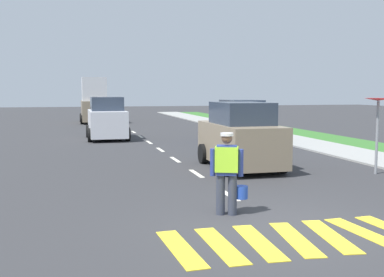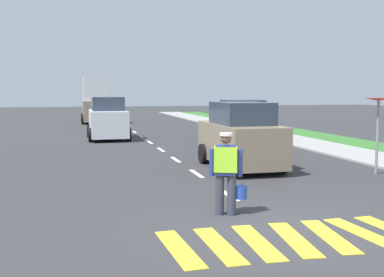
# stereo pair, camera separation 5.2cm
# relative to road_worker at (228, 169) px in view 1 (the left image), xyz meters

# --- Properties ---
(ground_plane) EXTENTS (96.00, 96.00, 0.00)m
(ground_plane) POSITION_rel_road_worker_xyz_m (0.60, 20.03, -0.93)
(ground_plane) COLOR #333335
(sidewalk_right) EXTENTS (2.40, 72.00, 0.14)m
(sidewalk_right) POSITION_rel_road_worker_xyz_m (7.80, 9.03, -0.93)
(sidewalk_right) COLOR #9E9E99
(sidewalk_right) RESTS_ON ground
(grass_verge_right) EXTENTS (2.40, 72.00, 0.06)m
(grass_verge_right) POSITION_rel_road_worker_xyz_m (10.20, 9.03, -0.93)
(grass_verge_right) COLOR #38722D
(grass_verge_right) RESTS_ON ground
(crosswalk_stripes) EXTENTS (4.47, 1.93, 0.01)m
(crosswalk_stripes) POSITION_rel_road_worker_xyz_m (0.60, -1.79, -0.92)
(crosswalk_stripes) COLOR yellow
(crosswalk_stripes) RESTS_ON ground
(lane_center_line) EXTENTS (0.14, 46.40, 0.01)m
(lane_center_line) POSITION_rel_road_worker_xyz_m (0.60, 24.23, -0.93)
(lane_center_line) COLOR silver
(lane_center_line) RESTS_ON ground
(road_worker) EXTENTS (0.76, 0.43, 1.67)m
(road_worker) POSITION_rel_road_worker_xyz_m (0.00, 0.00, 0.00)
(road_worker) COLOR #383D4C
(road_worker) RESTS_ON ground
(yield_sign) EXTENTS (0.80, 0.80, 2.29)m
(yield_sign) POSITION_rel_road_worker_xyz_m (5.88, 3.40, 1.13)
(yield_sign) COLOR gray
(yield_sign) RESTS_ON ground
(delivery_truck) EXTENTS (2.16, 4.60, 3.54)m
(delivery_truck) POSITION_rel_road_worker_xyz_m (-1.33, 28.77, 0.68)
(delivery_truck) COLOR gray
(delivery_truck) RESTS_ON ground
(car_parked_far) EXTENTS (2.04, 4.09, 2.08)m
(car_parked_far) POSITION_rel_road_worker_xyz_m (4.91, 12.58, 0.03)
(car_parked_far) COLOR #1E4799
(car_parked_far) RESTS_ON ground
(car_oncoming_second) EXTENTS (2.08, 3.92, 2.20)m
(car_oncoming_second) POSITION_rel_road_worker_xyz_m (-1.26, 15.90, 0.09)
(car_oncoming_second) COLOR silver
(car_oncoming_second) RESTS_ON ground
(car_outgoing_ahead) EXTENTS (2.02, 3.99, 2.14)m
(car_outgoing_ahead) POSITION_rel_road_worker_xyz_m (2.26, 5.42, 0.07)
(car_outgoing_ahead) COLOR gray
(car_outgoing_ahead) RESTS_ON ground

